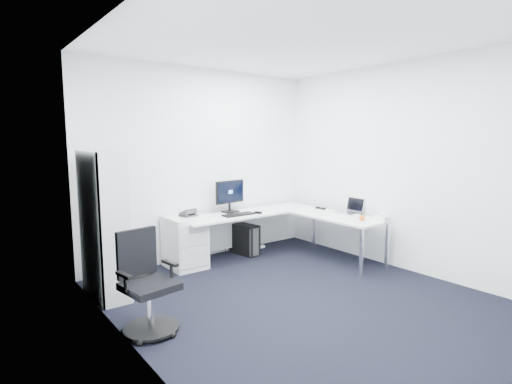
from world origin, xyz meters
TOP-DOWN VIEW (x-y plane):
  - ground at (0.00, 0.00)m, footprint 4.20×4.20m
  - ceiling at (0.00, 0.00)m, footprint 4.20×4.20m
  - wall_back at (0.00, 2.10)m, footprint 3.60×0.02m
  - wall_left at (-1.80, 0.00)m, footprint 0.02×4.20m
  - wall_right at (1.80, 0.00)m, footprint 0.02×4.20m
  - l_desk at (0.55, 1.40)m, footprint 2.22×1.24m
  - drawer_pedestal at (-0.48, 1.80)m, footprint 0.45×0.56m
  - bookshelf at (-1.62, 1.45)m, footprint 0.31×0.80m
  - task_chair at (-1.58, 0.33)m, footprint 0.58×0.58m
  - black_pc_tower at (0.52, 1.81)m, footprint 0.27×0.49m
  - beige_pc_tower at (-1.16, 1.76)m, footprint 0.19×0.38m
  - power_strip at (0.81, 1.93)m, footprint 0.35×0.08m
  - monitor at (0.31, 1.88)m, footprint 0.52×0.21m
  - black_keyboard at (0.27, 1.61)m, footprint 0.47×0.17m
  - mouse at (0.57, 1.55)m, footprint 0.09×0.11m
  - desk_phone at (-0.41, 1.82)m, footprint 0.22×0.22m
  - laptop at (1.59, 0.78)m, footprint 0.33×0.32m
  - white_keyboard at (1.30, 0.74)m, footprint 0.15×0.44m
  - headphones at (1.57, 1.27)m, footprint 0.12×0.18m
  - orange_fruit at (1.34, 0.32)m, footprint 0.08×0.08m
  - tissue_box at (1.54, 0.15)m, footprint 0.15×0.23m

SIDE VIEW (x-z plane):
  - ground at x=0.00m, z-range 0.00..0.00m
  - power_strip at x=0.81m, z-range 0.00..0.04m
  - beige_pc_tower at x=-1.16m, z-range 0.00..0.35m
  - black_pc_tower at x=0.52m, z-range 0.00..0.45m
  - l_desk at x=0.55m, z-range 0.00..0.65m
  - drawer_pedestal at x=-0.48m, z-range 0.00..0.69m
  - task_chair at x=-1.58m, z-range 0.00..0.91m
  - white_keyboard at x=1.30m, z-range 0.65..0.66m
  - black_keyboard at x=0.27m, z-range 0.65..0.67m
  - mouse at x=0.57m, z-range 0.65..0.68m
  - headphones at x=1.57m, z-range 0.65..0.69m
  - tissue_box at x=1.54m, z-range 0.65..0.72m
  - orange_fruit at x=1.34m, z-range 0.65..0.73m
  - desk_phone at x=-0.41m, z-range 0.65..0.78m
  - laptop at x=1.59m, z-range 0.65..0.87m
  - bookshelf at x=-1.62m, z-range 0.00..1.59m
  - monitor at x=0.31m, z-range 0.65..1.13m
  - wall_back at x=0.00m, z-range 0.00..2.70m
  - wall_left at x=-1.80m, z-range 0.00..2.70m
  - wall_right at x=1.80m, z-range 0.00..2.70m
  - ceiling at x=0.00m, z-range 2.70..2.70m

